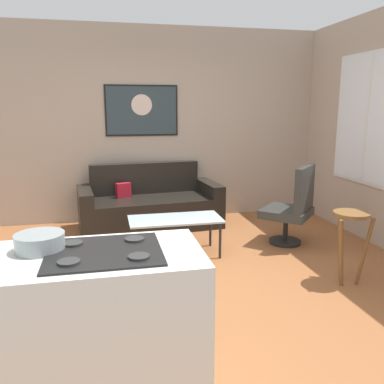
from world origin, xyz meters
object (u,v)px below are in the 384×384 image
object	(u,v)px
mixing_bowl	(40,242)
wall_painting	(142,110)
coffee_table	(175,221)
bar_stool	(350,228)
couch	(149,206)
armchair	(293,207)

from	to	relation	value
mixing_bowl	wall_painting	distance (m)	3.93
coffee_table	bar_stool	bearing A→B (deg)	-36.21
coffee_table	mixing_bowl	distance (m)	2.48
couch	coffee_table	distance (m)	1.22
couch	armchair	distance (m)	2.00
couch	wall_painting	distance (m)	1.39
mixing_bowl	wall_painting	world-z (taller)	wall_painting
couch	armchair	size ratio (longest dim) A/B	2.05
coffee_table	armchair	size ratio (longest dim) A/B	1.06
coffee_table	armchair	world-z (taller)	armchair
coffee_table	mixing_bowl	world-z (taller)	mixing_bowl
couch	wall_painting	xyz separation A→B (m)	(-0.04, 0.42, 1.33)
mixing_bowl	wall_painting	bearing A→B (deg)	76.41
wall_painting	armchair	bearing A→B (deg)	-43.30
coffee_table	mixing_bowl	xyz separation A→B (m)	(-1.11, -2.15, 0.56)
couch	coffee_table	xyz separation A→B (m)	(0.16, -1.20, 0.11)
coffee_table	armchair	bearing A→B (deg)	2.08
coffee_table	armchair	xyz separation A→B (m)	(1.46, 0.05, 0.08)
mixing_bowl	wall_painting	xyz separation A→B (m)	(0.91, 3.76, 0.65)
armchair	bar_stool	xyz separation A→B (m)	(0.02, -1.14, 0.07)
coffee_table	wall_painting	distance (m)	2.03
bar_stool	wall_painting	bearing A→B (deg)	121.87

